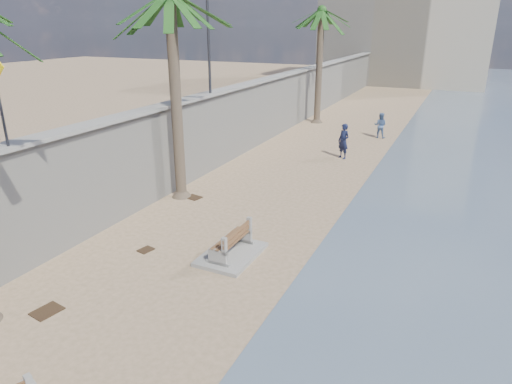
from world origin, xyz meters
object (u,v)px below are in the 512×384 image
(bench_far, at_px, (231,244))
(palm_back, at_px, (322,12))
(person_a, at_px, (344,139))
(person_b, at_px, (380,124))

(bench_far, distance_m, palm_back, 21.53)
(bench_far, bearing_deg, person_a, 88.55)
(bench_far, relative_size, person_b, 1.28)
(bench_far, relative_size, palm_back, 0.26)
(bench_far, height_order, palm_back, palm_back)
(person_a, relative_size, person_b, 1.22)
(person_a, xyz_separation_m, person_b, (0.87, 5.40, -0.19))
(bench_far, height_order, person_a, person_a)
(person_b, bearing_deg, person_a, 81.01)
(bench_far, relative_size, person_a, 1.05)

